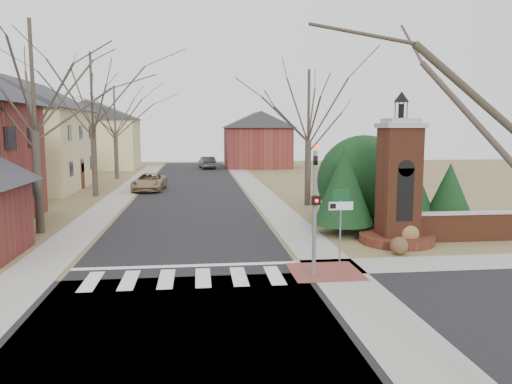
{
  "coord_description": "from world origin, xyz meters",
  "views": [
    {
      "loc": [
        0.49,
        -15.33,
        4.93
      ],
      "look_at": [
        2.98,
        6.0,
        2.19
      ],
      "focal_mm": 35.0,
      "sensor_mm": 36.0,
      "label": 1
    }
  ],
  "objects": [
    {
      "name": "pickup_truck",
      "position": [
        -3.4,
        24.89,
        0.69
      ],
      "size": [
        2.62,
        5.12,
        1.39
      ],
      "primitive_type": "imported",
      "rotation": [
        0.0,
        0.0,
        -0.06
      ],
      "color": "#967C51",
      "rests_on": "ground"
    },
    {
      "name": "traffic_signal_pole",
      "position": [
        4.3,
        0.57,
        2.59
      ],
      "size": [
        0.28,
        0.41,
        4.5
      ],
      "color": "slate",
      "rests_on": "ground"
    },
    {
      "name": "bare_tree_1",
      "position": [
        -7.0,
        22.0,
        8.03
      ],
      "size": [
        8.4,
        8.4,
        11.64
      ],
      "color": "#473D33",
      "rests_on": "ground"
    },
    {
      "name": "bare_tree_0",
      "position": [
        -7.0,
        9.0,
        7.7
      ],
      "size": [
        8.05,
        8.05,
        11.15
      ],
      "color": "#473D33",
      "rests_on": "ground"
    },
    {
      "name": "sign_post",
      "position": [
        5.59,
        1.99,
        1.95
      ],
      "size": [
        0.9,
        0.07,
        2.75
      ],
      "color": "slate",
      "rests_on": "ground"
    },
    {
      "name": "stop_bar",
      "position": [
        0.0,
        2.3,
        0.01
      ],
      "size": [
        8.0,
        0.35,
        0.02
      ],
      "primitive_type": "cube",
      "color": "silver",
      "rests_on": "ground"
    },
    {
      "name": "evergreen_mass",
      "position": [
        9.0,
        9.5,
        2.4
      ],
      "size": [
        4.8,
        4.8,
        4.8
      ],
      "primitive_type": "sphere",
      "color": "black",
      "rests_on": "ground"
    },
    {
      "name": "main_street",
      "position": [
        0.0,
        22.0,
        0.01
      ],
      "size": [
        8.0,
        70.0,
        0.01
      ],
      "primitive_type": "cube",
      "color": "black",
      "rests_on": "ground"
    },
    {
      "name": "dry_shrub_left",
      "position": [
        8.28,
        3.0,
        0.36
      ],
      "size": [
        0.71,
        0.71,
        0.71
      ],
      "primitive_type": "sphere",
      "color": "brown",
      "rests_on": "ground"
    },
    {
      "name": "bare_tree_2",
      "position": [
        -7.5,
        35.0,
        7.03
      ],
      "size": [
        7.35,
        7.35,
        10.19
      ],
      "color": "#473D33",
      "rests_on": "ground"
    },
    {
      "name": "evergreen_mid",
      "position": [
        10.5,
        8.2,
        2.6
      ],
      "size": [
        3.4,
        3.4,
        4.7
      ],
      "color": "#473D33",
      "rests_on": "ground"
    },
    {
      "name": "house_distant_left",
      "position": [
        -12.01,
        48.0,
        4.25
      ],
      "size": [
        10.8,
        8.8,
        8.53
      ],
      "color": "beige",
      "rests_on": "ground"
    },
    {
      "name": "brick_gate_monument",
      "position": [
        9.0,
        4.99,
        2.17
      ],
      "size": [
        3.2,
        3.2,
        6.47
      ],
      "color": "brown",
      "rests_on": "ground"
    },
    {
      "name": "sidewalk_right_main",
      "position": [
        5.2,
        22.0,
        0.01
      ],
      "size": [
        2.0,
        60.0,
        0.02
      ],
      "primitive_type": "cube",
      "color": "gray",
      "rests_on": "ground"
    },
    {
      "name": "brick_garden_wall",
      "position": [
        13.5,
        5.0,
        0.66
      ],
      "size": [
        7.5,
        0.5,
        1.3
      ],
      "color": "brown",
      "rests_on": "ground"
    },
    {
      "name": "crosswalk_zone",
      "position": [
        0.0,
        0.8,
        0.01
      ],
      "size": [
        8.0,
        2.2,
        0.02
      ],
      "primitive_type": "cube",
      "color": "silver",
      "rests_on": "ground"
    },
    {
      "name": "dry_shrub_right",
      "position": [
        9.3,
        4.6,
        0.52
      ],
      "size": [
        1.03,
        1.03,
        1.03
      ],
      "primitive_type": "sphere",
      "color": "brown",
      "rests_on": "ground"
    },
    {
      "name": "cross_street",
      "position": [
        0.0,
        -3.0,
        0.01
      ],
      "size": [
        120.0,
        8.0,
        0.01
      ],
      "primitive_type": "cube",
      "color": "black",
      "rests_on": "ground"
    },
    {
      "name": "evergreen_near",
      "position": [
        7.2,
        7.0,
        2.3
      ],
      "size": [
        2.8,
        2.8,
        4.1
      ],
      "color": "#473D33",
      "rests_on": "ground"
    },
    {
      "name": "curb_apron",
      "position": [
        4.8,
        1.0,
        0.01
      ],
      "size": [
        2.4,
        2.4,
        0.02
      ],
      "primitive_type": "cube",
      "color": "brown",
      "rests_on": "ground"
    },
    {
      "name": "bare_tree_3",
      "position": [
        7.5,
        16.0,
        6.69
      ],
      "size": [
        7.0,
        7.0,
        9.7
      ],
      "color": "#473D33",
      "rests_on": "ground"
    },
    {
      "name": "distant_car",
      "position": [
        1.6,
        46.43,
        0.74
      ],
      "size": [
        2.2,
        4.69,
        1.49
      ],
      "primitive_type": "imported",
      "rotation": [
        0.0,
        0.0,
        3.28
      ],
      "color": "#2B2E32",
      "rests_on": "ground"
    },
    {
      "name": "ground",
      "position": [
        0.0,
        0.0,
        0.0
      ],
      "size": [
        120.0,
        120.0,
        0.0
      ],
      "primitive_type": "plane",
      "color": "brown",
      "rests_on": "ground"
    },
    {
      "name": "evergreen_far",
      "position": [
        12.5,
        7.2,
        1.9
      ],
      "size": [
        2.4,
        2.4,
        3.3
      ],
      "color": "#473D33",
      "rests_on": "ground"
    },
    {
      "name": "house_distant_right",
      "position": [
        7.99,
        47.99,
        3.65
      ],
      "size": [
        8.8,
        8.8,
        7.3
      ],
      "color": "brown",
      "rests_on": "ground"
    },
    {
      "name": "house_stucco_left",
      "position": [
        -13.5,
        27.0,
        4.59
      ],
      "size": [
        9.8,
        12.8,
        9.28
      ],
      "color": "beige",
      "rests_on": "ground"
    },
    {
      "name": "sidewalk_left",
      "position": [
        -5.2,
        22.0,
        0.01
      ],
      "size": [
        2.0,
        60.0,
        0.02
      ],
      "primitive_type": "cube",
      "color": "gray",
      "rests_on": "ground"
    }
  ]
}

